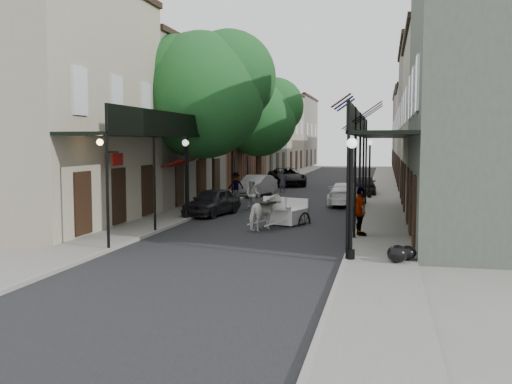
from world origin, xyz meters
The scene contains 24 objects.
ground centered at (0.00, 0.00, 0.00)m, with size 140.00×140.00×0.00m, color gray.
road centered at (0.00, 20.00, 0.01)m, with size 8.00×90.00×0.01m, color black.
sidewalk_left centered at (-5.00, 20.00, 0.06)m, with size 2.20×90.00×0.12m, color gray.
sidewalk_right centered at (5.00, 20.00, 0.06)m, with size 2.20×90.00×0.12m, color gray.
building_row_left centered at (-8.60, 30.00, 5.25)m, with size 5.00×80.00×10.50m, color #A9A187.
building_row_right centered at (8.60, 30.00, 5.25)m, with size 5.00×80.00×10.50m, color gray.
gallery_left centered at (-4.79, 6.98, 4.05)m, with size 2.20×18.05×4.88m.
gallery_right centered at (4.79, 6.98, 4.05)m, with size 2.20×18.05×4.88m.
tree_near centered at (-4.20, 10.18, 6.49)m, with size 7.31×6.80×9.63m.
tree_far centered at (-4.25, 24.18, 5.84)m, with size 6.45×6.00×8.61m.
lamppost_right_near centered at (4.10, -2.00, 2.05)m, with size 0.32×0.32×3.71m.
lamppost_left centered at (-4.10, 6.00, 2.05)m, with size 0.32×0.32×3.71m.
lamppost_right_far centered at (4.10, 18.00, 2.05)m, with size 0.32×0.32×3.71m.
horse centered at (0.20, 3.77, 0.76)m, with size 0.82×1.79×1.51m, color white.
carriage centered at (0.95, 6.01, 0.98)m, with size 2.01×2.51×2.53m.
pedestrian_walking centered at (-2.00, 10.83, 0.82)m, with size 0.80×0.62×1.65m, color beige.
pedestrian_sidewalk_left centered at (-4.20, 15.56, 0.95)m, with size 1.08×0.62×1.67m, color gray.
pedestrian_sidewalk_right centered at (4.20, 2.58, 1.05)m, with size 1.09×0.45×1.86m, color gray.
car_left_near centered at (-3.42, 7.98, 0.70)m, with size 1.64×4.08×1.39m, color black.
car_left_mid centered at (-3.60, 18.75, 0.72)m, with size 1.52×4.35×1.43m, color gray.
car_left_far centered at (-3.10, 28.35, 0.77)m, with size 2.57×5.57×1.55m, color black.
car_right_near centered at (2.82, 14.00, 0.68)m, with size 1.90×4.67×1.35m, color white.
car_right_far centered at (3.60, 21.37, 0.72)m, with size 1.71×4.25×1.45m, color black.
trash_bags centered at (5.62, -2.03, 0.37)m, with size 0.88×1.03×0.53m.
Camera 1 is at (5.11, -19.47, 3.70)m, focal length 40.00 mm.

